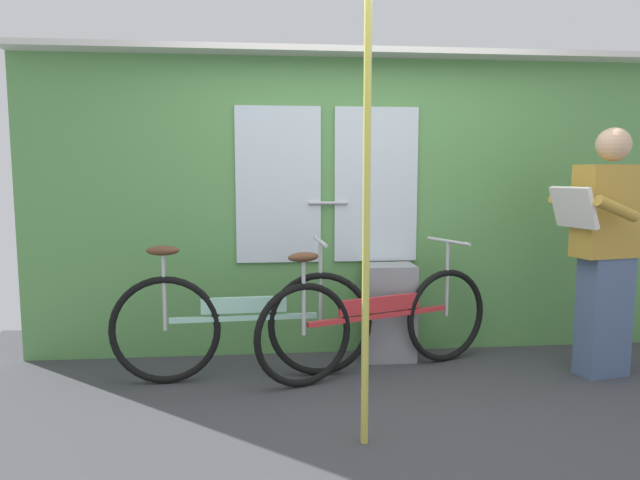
{
  "coord_description": "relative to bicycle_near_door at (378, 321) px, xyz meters",
  "views": [
    {
      "loc": [
        -0.65,
        -2.78,
        1.31
      ],
      "look_at": [
        -0.3,
        0.86,
        0.88
      ],
      "focal_mm": 32.19,
      "sensor_mm": 36.0,
      "label": 1
    }
  ],
  "objects": [
    {
      "name": "ground_plane",
      "position": [
        -0.08,
        -0.82,
        -0.37
      ],
      "size": [
        5.69,
        4.28,
        0.04
      ],
      "primitive_type": "cube",
      "color": "#38383D"
    },
    {
      "name": "train_door_wall",
      "position": [
        -0.09,
        0.51,
        0.78
      ],
      "size": [
        4.69,
        0.28,
        2.16
      ],
      "color": "#56934C",
      "rests_on": "ground_plane"
    },
    {
      "name": "bicycle_near_door",
      "position": [
        0.0,
        0.0,
        0.0
      ],
      "size": [
        1.65,
        0.73,
        0.86
      ],
      "rotation": [
        0.0,
        0.0,
        0.36
      ],
      "color": "black",
      "rests_on": "ground_plane"
    },
    {
      "name": "bicycle_leaning_behind",
      "position": [
        -0.88,
        -0.03,
        0.01
      ],
      "size": [
        1.66,
        0.44,
        0.89
      ],
      "rotation": [
        0.0,
        0.0,
        0.05
      ],
      "color": "black",
      "rests_on": "ground_plane"
    },
    {
      "name": "passenger_reading_newspaper",
      "position": [
        1.44,
        -0.17,
        0.49
      ],
      "size": [
        0.6,
        0.52,
        1.6
      ],
      "rotation": [
        0.0,
        0.0,
        3.34
      ],
      "color": "slate",
      "rests_on": "ground_plane"
    },
    {
      "name": "trash_bin_by_wall",
      "position": [
        0.14,
        0.3,
        -0.01
      ],
      "size": [
        0.34,
        0.28,
        0.67
      ],
      "primitive_type": "cube",
      "color": "gray",
      "rests_on": "ground_plane"
    },
    {
      "name": "handrail_pole",
      "position": [
        -0.26,
        -0.97,
        0.71
      ],
      "size": [
        0.04,
        0.04,
        2.12
      ],
      "primitive_type": "cylinder",
      "color": "#C6C14C",
      "rests_on": "ground_plane"
    }
  ]
}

